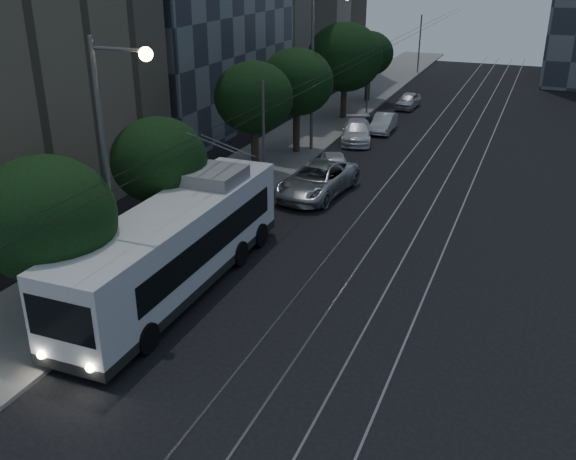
# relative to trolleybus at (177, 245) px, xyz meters

# --- Properties ---
(ground) EXTENTS (120.00, 120.00, 0.00)m
(ground) POSITION_rel_trolleybus_xyz_m (4.10, 0.64, -1.78)
(ground) COLOR black
(ground) RESTS_ON ground
(sidewalk) EXTENTS (5.00, 90.00, 0.15)m
(sidewalk) POSITION_rel_trolleybus_xyz_m (-3.40, 20.64, -1.70)
(sidewalk) COLOR slate
(sidewalk) RESTS_ON ground
(tram_rails) EXTENTS (4.52, 90.00, 0.02)m
(tram_rails) POSITION_rel_trolleybus_xyz_m (6.60, 20.64, -1.77)
(tram_rails) COLOR gray
(tram_rails) RESTS_ON ground
(overhead_wires) EXTENTS (2.23, 90.00, 6.00)m
(overhead_wires) POSITION_rel_trolleybus_xyz_m (-0.87, 20.64, 1.69)
(overhead_wires) COLOR black
(overhead_wires) RESTS_ON ground
(trolleybus) EXTENTS (2.87, 12.97, 5.63)m
(trolleybus) POSITION_rel_trolleybus_xyz_m (0.00, 0.00, 0.00)
(trolleybus) COLOR white
(trolleybus) RESTS_ON ground
(pickup_silver) EXTENTS (3.37, 6.18, 1.64)m
(pickup_silver) POSITION_rel_trolleybus_xyz_m (1.40, 11.65, -0.95)
(pickup_silver) COLOR #AFB3B7
(pickup_silver) RESTS_ON ground
(car_white_a) EXTENTS (3.03, 4.28, 1.35)m
(car_white_a) POSITION_rel_trolleybus_xyz_m (1.40, 14.64, -1.10)
(car_white_a) COLOR silver
(car_white_a) RESTS_ON ground
(car_white_b) EXTENTS (3.07, 5.11, 1.38)m
(car_white_b) POSITION_rel_trolleybus_xyz_m (0.35, 22.54, -1.08)
(car_white_b) COLOR white
(car_white_b) RESTS_ON ground
(car_white_c) EXTENTS (1.47, 3.85, 1.25)m
(car_white_c) POSITION_rel_trolleybus_xyz_m (1.40, 25.77, -1.15)
(car_white_c) COLOR silver
(car_white_c) RESTS_ON ground
(car_white_d) EXTENTS (1.67, 3.73, 1.25)m
(car_white_d) POSITION_rel_trolleybus_xyz_m (1.40, 33.96, -1.15)
(car_white_d) COLOR #BABBBF
(car_white_d) RESTS_ON ground
(tree_0) EXTENTS (4.55, 4.55, 5.99)m
(tree_0) POSITION_rel_trolleybus_xyz_m (-2.40, -3.84, 2.15)
(tree_0) COLOR #31241B
(tree_0) RESTS_ON ground
(tree_1) EXTENTS (3.95, 3.95, 5.76)m
(tree_1) POSITION_rel_trolleybus_xyz_m (-2.40, 2.83, 2.18)
(tree_1) COLOR #31241B
(tree_1) RESTS_ON ground
(tree_2) EXTENTS (4.34, 4.34, 6.50)m
(tree_2) POSITION_rel_trolleybus_xyz_m (-2.90, 13.18, 2.75)
(tree_2) COLOR #31241B
(tree_2) RESTS_ON ground
(tree_3) EXTENTS (4.55, 4.55, 6.58)m
(tree_3) POSITION_rel_trolleybus_xyz_m (-2.40, 18.35, 2.74)
(tree_3) COLOR #31241B
(tree_3) RESTS_ON ground
(tree_4) EXTENTS (5.60, 5.60, 7.20)m
(tree_4) POSITION_rel_trolleybus_xyz_m (-2.40, 28.25, 2.90)
(tree_4) COLOR #31241B
(tree_4) RESTS_ON ground
(tree_5) EXTENTS (4.07, 4.07, 5.90)m
(tree_5) POSITION_rel_trolleybus_xyz_m (-2.40, 35.05, 2.27)
(tree_5) COLOR #31241B
(tree_5) RESTS_ON ground
(streetlamp_near) EXTENTS (2.30, 0.44, 9.44)m
(streetlamp_near) POSITION_rel_trolleybus_xyz_m (-1.08, -1.73, 3.94)
(streetlamp_near) COLOR slate
(streetlamp_near) RESTS_ON ground
(streetlamp_far) EXTENTS (2.42, 0.44, 10.00)m
(streetlamp_far) POSITION_rel_trolleybus_xyz_m (-1.29, 19.19, 4.25)
(streetlamp_far) COLOR slate
(streetlamp_far) RESTS_ON ground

